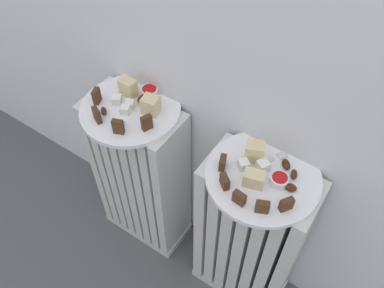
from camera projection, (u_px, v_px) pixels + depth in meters
radiator_left at (142, 178)px, 1.28m from camera, size 0.28×0.15×0.60m
radiator_right at (248, 239)px, 1.14m from camera, size 0.28×0.15×0.60m
plate_left at (130, 109)px, 1.04m from camera, size 0.26×0.26×0.01m
plate_right at (263, 176)px, 0.90m from camera, size 0.26×0.26×0.01m
dark_cake_slice_left_0 at (97, 96)px, 1.03m from camera, size 0.02×0.03×0.04m
dark_cake_slice_left_1 at (97, 115)px, 0.99m from camera, size 0.03×0.02×0.04m
dark_cake_slice_left_2 at (118, 127)px, 0.96m from camera, size 0.03×0.02×0.04m
dark_cake_slice_left_3 at (147, 123)px, 0.97m from camera, size 0.02×0.03×0.04m
marble_cake_slice_left_0 at (151, 105)px, 1.01m from camera, size 0.05×0.04×0.05m
marble_cake_slice_left_1 at (128, 88)px, 1.05m from camera, size 0.05×0.03×0.05m
turkish_delight_left_0 at (130, 104)px, 1.03m from camera, size 0.03×0.03×0.02m
turkish_delight_left_1 at (125, 110)px, 1.01m from camera, size 0.03×0.03×0.02m
turkish_delight_left_2 at (121, 122)px, 0.99m from camera, size 0.02×0.02×0.02m
turkish_delight_left_3 at (117, 100)px, 1.04m from camera, size 0.03×0.03×0.02m
medjool_date_left_0 at (104, 111)px, 1.02m from camera, size 0.03×0.03×0.01m
medjool_date_left_1 at (142, 98)px, 1.04m from camera, size 0.02×0.03×0.02m
jam_bowl_left at (150, 91)px, 1.06m from camera, size 0.05×0.05×0.02m
dark_cake_slice_right_0 at (223, 163)px, 0.90m from camera, size 0.02×0.03×0.03m
dark_cake_slice_right_1 at (225, 181)px, 0.87m from camera, size 0.03×0.03×0.03m
dark_cake_slice_right_2 at (239, 198)px, 0.84m from camera, size 0.03×0.02×0.03m
dark_cake_slice_right_3 at (262, 207)px, 0.83m from camera, size 0.03×0.02×0.03m
dark_cake_slice_right_4 at (286, 204)px, 0.83m from camera, size 0.03×0.03×0.03m
marble_cake_slice_right_0 at (254, 179)px, 0.87m from camera, size 0.05×0.04×0.04m
marble_cake_slice_right_1 at (254, 152)px, 0.91m from camera, size 0.05×0.05×0.05m
turkish_delight_right_0 at (243, 165)px, 0.90m from camera, size 0.03×0.03×0.02m
turkish_delight_right_1 at (263, 166)px, 0.90m from camera, size 0.03×0.03×0.02m
medjool_date_right_0 at (291, 188)px, 0.87m from camera, size 0.03×0.03×0.01m
medjool_date_right_1 at (286, 164)px, 0.91m from camera, size 0.03×0.03×0.02m
medjool_date_right_2 at (294, 174)px, 0.89m from camera, size 0.02×0.03×0.02m
jam_bowl_right at (279, 180)px, 0.88m from camera, size 0.04×0.04×0.02m
fork at (273, 159)px, 0.92m from camera, size 0.06×0.08×0.00m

